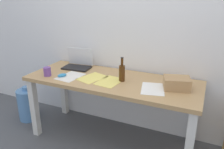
{
  "coord_description": "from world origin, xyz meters",
  "views": [
    {
      "loc": [
        0.89,
        -1.98,
        1.58
      ],
      "look_at": [
        0.0,
        0.0,
        0.79
      ],
      "focal_mm": 35.71,
      "sensor_mm": 36.0,
      "label": 1
    }
  ],
  "objects_px": {
    "desk": "(112,88)",
    "cardboard_box": "(177,83)",
    "beer_bottle": "(122,72)",
    "coffee_mug": "(47,72)",
    "computer_mouse": "(62,75)",
    "laptop_left": "(78,63)",
    "water_cooler_jug": "(28,104)"
  },
  "relations": [
    {
      "from": "desk",
      "to": "computer_mouse",
      "type": "height_order",
      "value": "computer_mouse"
    },
    {
      "from": "desk",
      "to": "computer_mouse",
      "type": "distance_m",
      "value": 0.55
    },
    {
      "from": "desk",
      "to": "cardboard_box",
      "type": "height_order",
      "value": "cardboard_box"
    },
    {
      "from": "coffee_mug",
      "to": "water_cooler_jug",
      "type": "distance_m",
      "value": 0.78
    },
    {
      "from": "laptop_left",
      "to": "desk",
      "type": "bearing_deg",
      "value": -18.87
    },
    {
      "from": "computer_mouse",
      "to": "coffee_mug",
      "type": "xyz_separation_m",
      "value": [
        -0.16,
        -0.04,
        0.03
      ]
    },
    {
      "from": "computer_mouse",
      "to": "cardboard_box",
      "type": "height_order",
      "value": "cardboard_box"
    },
    {
      "from": "computer_mouse",
      "to": "water_cooler_jug",
      "type": "bearing_deg",
      "value": -161.4
    },
    {
      "from": "coffee_mug",
      "to": "water_cooler_jug",
      "type": "xyz_separation_m",
      "value": [
        -0.51,
        0.15,
        -0.58
      ]
    },
    {
      "from": "desk",
      "to": "coffee_mug",
      "type": "height_order",
      "value": "coffee_mug"
    },
    {
      "from": "coffee_mug",
      "to": "water_cooler_jug",
      "type": "relative_size",
      "value": 0.21
    },
    {
      "from": "computer_mouse",
      "to": "cardboard_box",
      "type": "distance_m",
      "value": 1.19
    },
    {
      "from": "cardboard_box",
      "to": "computer_mouse",
      "type": "bearing_deg",
      "value": -171.24
    },
    {
      "from": "laptop_left",
      "to": "computer_mouse",
      "type": "distance_m",
      "value": 0.34
    },
    {
      "from": "desk",
      "to": "beer_bottle",
      "type": "height_order",
      "value": "beer_bottle"
    },
    {
      "from": "cardboard_box",
      "to": "coffee_mug",
      "type": "relative_size",
      "value": 2.5
    },
    {
      "from": "coffee_mug",
      "to": "laptop_left",
      "type": "bearing_deg",
      "value": 68.56
    },
    {
      "from": "water_cooler_jug",
      "to": "coffee_mug",
      "type": "bearing_deg",
      "value": -15.98
    },
    {
      "from": "beer_bottle",
      "to": "computer_mouse",
      "type": "height_order",
      "value": "beer_bottle"
    },
    {
      "from": "beer_bottle",
      "to": "cardboard_box",
      "type": "bearing_deg",
      "value": 3.02
    },
    {
      "from": "desk",
      "to": "computer_mouse",
      "type": "xyz_separation_m",
      "value": [
        -0.52,
        -0.16,
        0.12
      ]
    },
    {
      "from": "cardboard_box",
      "to": "coffee_mug",
      "type": "xyz_separation_m",
      "value": [
        -1.33,
        -0.22,
        -0.01
      ]
    },
    {
      "from": "cardboard_box",
      "to": "water_cooler_jug",
      "type": "distance_m",
      "value": 1.94
    },
    {
      "from": "beer_bottle",
      "to": "computer_mouse",
      "type": "bearing_deg",
      "value": -166.46
    },
    {
      "from": "beer_bottle",
      "to": "cardboard_box",
      "type": "relative_size",
      "value": 1.05
    },
    {
      "from": "laptop_left",
      "to": "computer_mouse",
      "type": "height_order",
      "value": "laptop_left"
    },
    {
      "from": "desk",
      "to": "coffee_mug",
      "type": "relative_size",
      "value": 19.09
    },
    {
      "from": "beer_bottle",
      "to": "water_cooler_jug",
      "type": "distance_m",
      "value": 1.44
    },
    {
      "from": "desk",
      "to": "coffee_mug",
      "type": "distance_m",
      "value": 0.72
    },
    {
      "from": "beer_bottle",
      "to": "cardboard_box",
      "type": "distance_m",
      "value": 0.54
    },
    {
      "from": "desk",
      "to": "cardboard_box",
      "type": "relative_size",
      "value": 7.62
    },
    {
      "from": "beer_bottle",
      "to": "coffee_mug",
      "type": "height_order",
      "value": "beer_bottle"
    }
  ]
}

